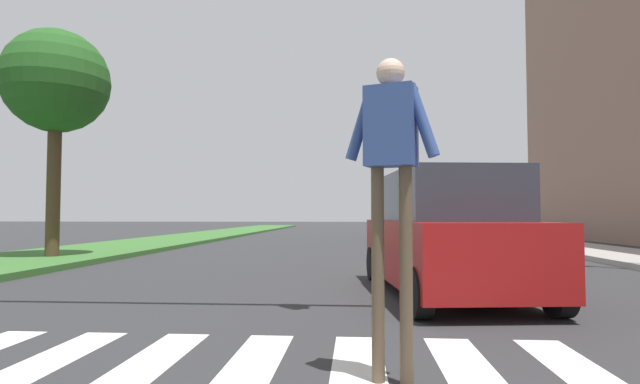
% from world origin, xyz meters
% --- Properties ---
extents(ground_plane, '(140.00, 140.00, 0.00)m').
position_xyz_m(ground_plane, '(0.00, 30.00, 0.00)').
color(ground_plane, '#2D2D30').
extents(crosswalk, '(5.85, 2.20, 0.01)m').
position_xyz_m(crosswalk, '(0.00, 8.60, 0.00)').
color(crosswalk, silver).
rests_on(crosswalk, ground_plane).
extents(median_strip, '(4.07, 64.00, 0.15)m').
position_xyz_m(median_strip, '(-7.86, 28.00, 0.07)').
color(median_strip, '#386B2D').
rests_on(median_strip, ground_plane).
extents(tree_mid, '(2.86, 2.86, 6.29)m').
position_xyz_m(tree_mid, '(-7.43, 17.64, 4.95)').
color(tree_mid, '#4C3823').
rests_on(tree_mid, median_strip).
extents(sidewalk_right, '(3.00, 64.00, 0.15)m').
position_xyz_m(sidewalk_right, '(8.81, 28.00, 0.07)').
color(sidewalk_right, '#9E9991').
rests_on(sidewalk_right, ground_plane).
extents(pedestrian_performer, '(0.73, 0.35, 2.49)m').
position_xyz_m(pedestrian_performer, '(1.15, 8.27, 1.66)').
color(pedestrian_performer, brown).
rests_on(pedestrian_performer, ground_plane).
extents(suv_crossing, '(2.45, 4.79, 1.97)m').
position_xyz_m(suv_crossing, '(2.33, 12.55, 0.93)').
color(suv_crossing, maroon).
rests_on(suv_crossing, ground_plane).
extents(sedan_midblock, '(2.07, 4.34, 1.73)m').
position_xyz_m(sedan_midblock, '(3.81, 30.53, 0.80)').
color(sedan_midblock, black).
rests_on(sedan_midblock, ground_plane).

